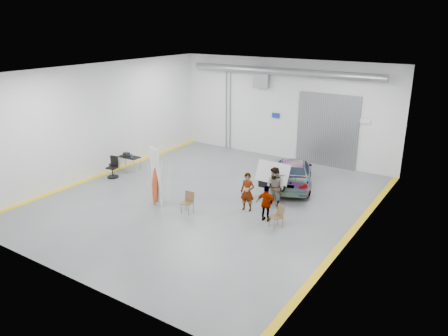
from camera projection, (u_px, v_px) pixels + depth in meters
The scene contains 13 objects.
ground at pixel (208, 199), 20.82m from camera, with size 16.00×16.00×0.00m, color slate.
room_shell at pixel (237, 107), 21.15m from camera, with size 14.02×16.18×6.01m.
sedan_car at pixel (292, 172), 22.36m from camera, with size 1.99×4.88×1.42m, color silver.
person_a at pixel (247, 192), 19.31m from camera, with size 0.64×0.42×1.76m, color #875E49.
person_b at pixel (275, 188), 19.58m from camera, with size 0.93×0.71×1.90m, color teal.
person_c at pixel (267, 203), 18.31m from camera, with size 0.92×0.38×1.58m, color #9E5D34.
surfboard_display at pixel (156, 181), 19.77m from camera, with size 0.79×0.41×2.91m.
folding_chair_near at pixel (188, 207), 19.19m from camera, with size 0.50×0.51×0.96m.
folding_chair_far at pixel (276, 221), 17.84m from camera, with size 0.62×0.68×0.97m.
shop_stool at pixel (112, 169), 23.93m from camera, with size 0.33×0.33×0.65m.
work_table at pixel (129, 156), 24.67m from camera, with size 1.27×0.67×1.01m.
office_chair at pixel (113, 168), 23.56m from camera, with size 0.61×0.62×1.14m.
trunk_lid at pixel (273, 170), 20.39m from camera, with size 1.65×1.00×0.04m, color silver.
Camera 1 is at (11.20, -15.67, 8.08)m, focal length 35.00 mm.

